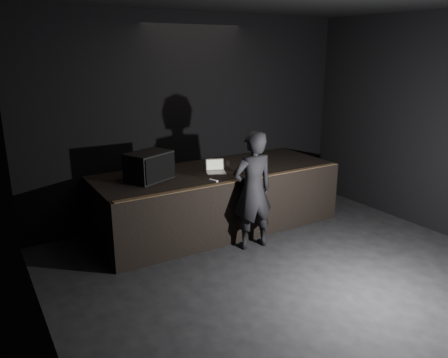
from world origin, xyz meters
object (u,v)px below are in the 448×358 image
object	(u,v)px
stage_riser	(217,199)
stage_monitor	(149,166)
laptop	(216,169)
person	(253,191)
beer_can	(161,174)

from	to	relation	value
stage_riser	stage_monitor	size ratio (longest dim) A/B	5.18
laptop	person	bearing A→B (deg)	-58.54
stage_riser	person	bearing A→B (deg)	-86.21
stage_riser	person	world-z (taller)	person
stage_monitor	laptop	xyz separation A→B (m)	(1.07, -0.13, -0.16)
beer_can	person	xyz separation A→B (m)	(1.06, -0.91, -0.19)
beer_can	stage_monitor	bearing A→B (deg)	160.71
stage_monitor	person	xyz separation A→B (m)	(1.22, -0.96, -0.32)
stage_monitor	beer_can	size ratio (longest dim) A/B	4.48
person	stage_riser	bearing A→B (deg)	-82.12
stage_monitor	person	size ratio (longest dim) A/B	0.43
stage_monitor	laptop	distance (m)	1.09
stage_riser	laptop	xyz separation A→B (m)	(-0.09, -0.12, 0.55)
stage_riser	laptop	bearing A→B (deg)	-127.23
stage_riser	beer_can	size ratio (longest dim) A/B	23.20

